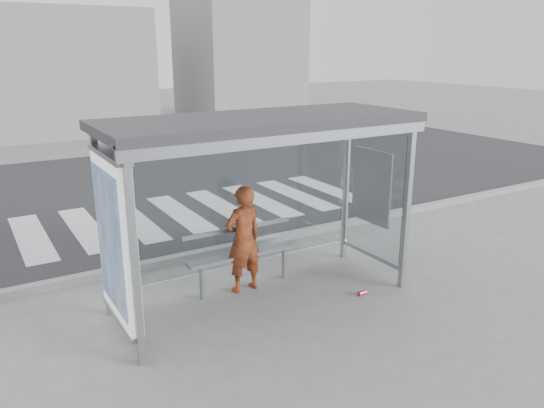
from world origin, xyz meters
The scene contains 10 objects.
ground centered at (0.00, 0.00, 0.00)m, with size 80.00×80.00×0.00m, color slate.
road centered at (0.00, 7.00, 0.00)m, with size 30.00×10.00×0.01m, color black.
curb centered at (0.00, 1.95, 0.06)m, with size 30.00×0.18×0.12m, color gray.
crosswalk centered at (1.00, 4.50, 0.00)m, with size 7.55×3.00×0.00m.
bus_shelter centered at (-0.37, 0.06, 1.98)m, with size 4.25×1.65×2.62m.
building_center centered at (0.00, 18.00, 2.50)m, with size 8.00×5.00×5.00m, color gray.
building_right centered at (9.00, 18.00, 3.50)m, with size 5.00×5.00×7.00m, color gray.
person centered at (-0.09, 0.43, 0.80)m, with size 0.58×0.38×1.60m, color orange.
bench centered at (-0.05, 0.50, 0.55)m, with size 1.78×0.32×0.92m.
soda_can centered at (1.30, -0.62, 0.04)m, with size 0.07×0.07×0.13m, color #CA3B4F.
Camera 1 is at (-3.44, -5.98, 3.47)m, focal length 35.00 mm.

